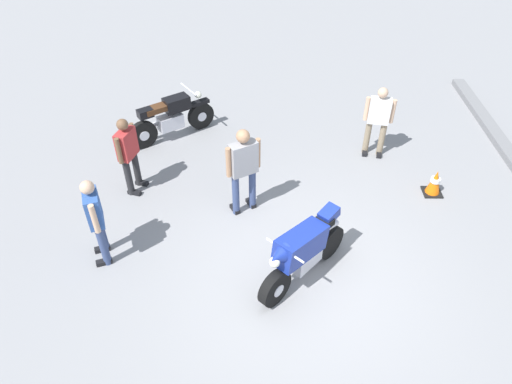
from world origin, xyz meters
TOP-DOWN VIEW (x-y plane):
  - ground_plane at (0.00, 0.00)m, footprint 40.00×40.00m
  - motorcycle_blue_sportbike at (-0.10, -0.13)m, footprint 1.58×1.45m
  - motorcycle_black_cruiser at (-4.21, -2.82)m, footprint 1.31×1.77m
  - person_in_red_shirt at (-2.31, -3.29)m, footprint 0.62×0.41m
  - person_in_gray_shirt at (-1.72, -1.10)m, footprint 0.50×0.63m
  - person_in_white_shirt at (-3.63, 1.65)m, footprint 0.38×0.62m
  - person_in_blue_shirt at (-0.49, -3.39)m, footprint 0.62×0.43m
  - traffic_cone at (-2.26, 2.59)m, footprint 0.36×0.36m

SIDE VIEW (x-z plane):
  - ground_plane at x=0.00m, z-range 0.00..0.00m
  - traffic_cone at x=-2.26m, z-range 0.00..0.53m
  - motorcycle_black_cruiser at x=-4.21m, z-range -0.02..1.06m
  - motorcycle_blue_sportbike at x=-0.10m, z-range 0.02..1.17m
  - person_in_white_shirt at x=-3.63m, z-range 0.09..1.67m
  - person_in_red_shirt at x=-2.31m, z-range 0.10..1.69m
  - person_in_blue_shirt at x=-0.49m, z-range 0.10..1.71m
  - person_in_gray_shirt at x=-1.72m, z-range 0.14..1.90m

